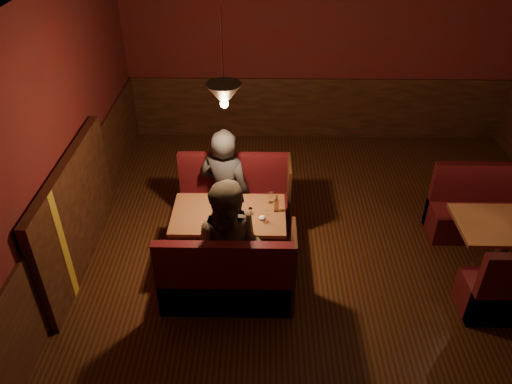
{
  "coord_description": "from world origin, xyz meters",
  "views": [
    {
      "loc": [
        -0.87,
        -3.94,
        3.94
      ],
      "look_at": [
        -0.95,
        0.42,
        0.95
      ],
      "focal_mm": 35.0,
      "sensor_mm": 36.0,
      "label": 1
    }
  ],
  "objects_px": {
    "main_table": "(230,224)",
    "second_table": "(507,236)",
    "diner_a": "(224,169)",
    "diner_b": "(232,230)",
    "main_bench_near": "(228,284)",
    "main_bench_far": "(235,203)",
    "second_bench_far": "(482,212)"
  },
  "relations": [
    {
      "from": "main_table",
      "to": "second_table",
      "type": "height_order",
      "value": "main_table"
    },
    {
      "from": "diner_a",
      "to": "second_table",
      "type": "bearing_deg",
      "value": -176.71
    },
    {
      "from": "second_table",
      "to": "diner_b",
      "type": "height_order",
      "value": "diner_b"
    },
    {
      "from": "main_bench_near",
      "to": "second_table",
      "type": "distance_m",
      "value": 3.07
    },
    {
      "from": "main_table",
      "to": "main_bench_far",
      "type": "relative_size",
      "value": 0.91
    },
    {
      "from": "main_table",
      "to": "main_bench_near",
      "type": "xyz_separation_m",
      "value": [
        0.01,
        -0.71,
        -0.22
      ]
    },
    {
      "from": "diner_a",
      "to": "diner_b",
      "type": "relative_size",
      "value": 0.99
    },
    {
      "from": "main_bench_near",
      "to": "diner_b",
      "type": "bearing_deg",
      "value": 74.58
    },
    {
      "from": "main_bench_near",
      "to": "second_bench_far",
      "type": "xyz_separation_m",
      "value": [
        3.03,
        1.28,
        -0.01
      ]
    },
    {
      "from": "second_bench_far",
      "to": "diner_a",
      "type": "bearing_deg",
      "value": 179.7
    },
    {
      "from": "main_table",
      "to": "main_bench_near",
      "type": "bearing_deg",
      "value": -88.85
    },
    {
      "from": "main_bench_far",
      "to": "main_bench_near",
      "type": "relative_size",
      "value": 1.0
    },
    {
      "from": "main_bench_near",
      "to": "second_table",
      "type": "height_order",
      "value": "main_bench_near"
    },
    {
      "from": "main_bench_far",
      "to": "diner_b",
      "type": "relative_size",
      "value": 0.78
    },
    {
      "from": "main_bench_near",
      "to": "main_table",
      "type": "bearing_deg",
      "value": 91.15
    },
    {
      "from": "main_bench_near",
      "to": "second_bench_far",
      "type": "bearing_deg",
      "value": 22.84
    },
    {
      "from": "main_bench_far",
      "to": "diner_a",
      "type": "relative_size",
      "value": 0.79
    },
    {
      "from": "second_table",
      "to": "main_bench_far",
      "type": "bearing_deg",
      "value": 164.79
    },
    {
      "from": "main_bench_far",
      "to": "diner_b",
      "type": "distance_m",
      "value": 1.38
    },
    {
      "from": "main_bench_far",
      "to": "second_table",
      "type": "height_order",
      "value": "main_bench_far"
    },
    {
      "from": "second_table",
      "to": "diner_a",
      "type": "bearing_deg",
      "value": 167.3
    },
    {
      "from": "second_bench_far",
      "to": "second_table",
      "type": "bearing_deg",
      "value": -92.2
    },
    {
      "from": "second_bench_far",
      "to": "diner_b",
      "type": "distance_m",
      "value": 3.25
    },
    {
      "from": "main_table",
      "to": "diner_a",
      "type": "height_order",
      "value": "diner_a"
    },
    {
      "from": "second_bench_far",
      "to": "diner_a",
      "type": "height_order",
      "value": "diner_a"
    },
    {
      "from": "diner_b",
      "to": "main_bench_far",
      "type": "bearing_deg",
      "value": 94.29
    },
    {
      "from": "second_bench_far",
      "to": "diner_b",
      "type": "bearing_deg",
      "value": -159.42
    },
    {
      "from": "diner_b",
      "to": "second_table",
      "type": "bearing_deg",
      "value": 10.73
    },
    {
      "from": "second_table",
      "to": "second_bench_far",
      "type": "height_order",
      "value": "second_bench_far"
    },
    {
      "from": "second_table",
      "to": "diner_a",
      "type": "xyz_separation_m",
      "value": [
        -3.11,
        0.7,
        0.38
      ]
    },
    {
      "from": "second_table",
      "to": "main_bench_near",
      "type": "bearing_deg",
      "value": -168.86
    },
    {
      "from": "second_table",
      "to": "diner_a",
      "type": "relative_size",
      "value": 0.66
    }
  ]
}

